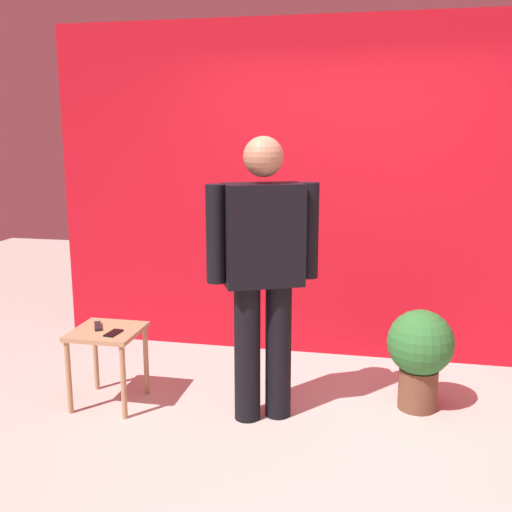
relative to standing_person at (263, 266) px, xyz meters
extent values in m
plane|color=#B7B2A8|center=(0.40, -0.31, -1.02)|extent=(12.00, 12.00, 0.00)
cube|color=red|center=(0.40, 1.28, 0.34)|extent=(4.80, 0.12, 2.71)
cylinder|color=black|center=(-0.09, -0.04, -0.57)|extent=(0.22, 0.22, 0.90)
cylinder|color=black|center=(0.09, 0.04, -0.57)|extent=(0.22, 0.22, 0.90)
cube|color=black|center=(0.00, 0.00, 0.20)|extent=(0.54, 0.42, 0.64)
cube|color=red|center=(-0.05, 0.11, 0.23)|extent=(0.13, 0.07, 0.53)
cube|color=#C68CB7|center=(-0.05, 0.12, 0.21)|extent=(0.05, 0.03, 0.48)
cylinder|color=black|center=(-0.27, -0.12, 0.21)|extent=(0.16, 0.16, 0.60)
cylinder|color=black|center=(0.27, 0.12, 0.21)|extent=(0.16, 0.16, 0.60)
sphere|color=#A87A5B|center=(0.00, 0.00, 0.68)|extent=(0.25, 0.25, 0.25)
cube|color=tan|center=(-1.07, -0.02, -0.50)|extent=(0.45, 0.45, 0.03)
cylinder|color=tan|center=(-1.26, -0.21, -0.77)|extent=(0.04, 0.04, 0.50)
cylinder|color=tan|center=(-0.88, -0.21, -0.77)|extent=(0.04, 0.04, 0.50)
cylinder|color=tan|center=(-1.26, 0.17, -0.77)|extent=(0.04, 0.04, 0.50)
cylinder|color=tan|center=(-0.88, 0.17, -0.77)|extent=(0.04, 0.04, 0.50)
cube|color=black|center=(-0.99, -0.09, -0.48)|extent=(0.08, 0.15, 0.01)
cube|color=black|center=(-1.15, 0.00, -0.47)|extent=(0.12, 0.17, 0.02)
cylinder|color=brown|center=(1.00, 0.33, -0.88)|extent=(0.26, 0.26, 0.28)
sphere|color=#2D7233|center=(1.00, 0.33, -0.55)|extent=(0.44, 0.44, 0.44)
camera|label=1|loc=(0.70, -3.59, 0.83)|focal=42.10mm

